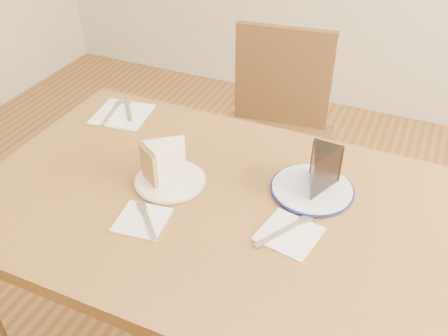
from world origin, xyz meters
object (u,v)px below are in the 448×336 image
(table, at_px, (206,226))
(chair_far, at_px, (272,139))
(carrot_cake, at_px, (168,159))
(chocolate_cake, at_px, (319,173))
(plate_navy, at_px, (312,189))
(plate_cream, at_px, (170,181))

(table, distance_m, chair_far, 0.72)
(table, height_order, chair_far, chair_far)
(chair_far, xyz_separation_m, carrot_cake, (-0.08, -0.66, 0.31))
(carrot_cake, distance_m, chocolate_cake, 0.39)
(table, bearing_deg, plate_navy, 30.02)
(table, height_order, carrot_cake, carrot_cake)
(plate_cream, bearing_deg, table, -10.13)
(chocolate_cake, bearing_deg, table, 32.17)
(chocolate_cake, bearing_deg, plate_cream, 21.30)
(plate_cream, height_order, carrot_cake, carrot_cake)
(plate_cream, xyz_separation_m, plate_navy, (0.36, 0.12, 0.00))
(table, distance_m, plate_navy, 0.30)
(table, distance_m, chocolate_cake, 0.33)
(plate_navy, height_order, chocolate_cake, chocolate_cake)
(carrot_cake, height_order, chocolate_cake, chocolate_cake)
(plate_cream, xyz_separation_m, carrot_cake, (-0.01, 0.02, 0.05))
(chair_far, distance_m, carrot_cake, 0.73)
(chair_far, bearing_deg, carrot_cake, 75.88)
(plate_cream, relative_size, chocolate_cake, 1.63)
(carrot_cake, bearing_deg, plate_cream, -24.41)
(plate_cream, bearing_deg, chocolate_cake, 18.04)
(chocolate_cake, bearing_deg, chair_far, -58.18)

